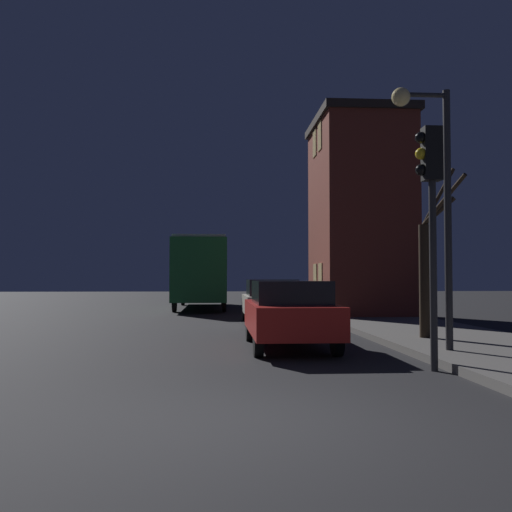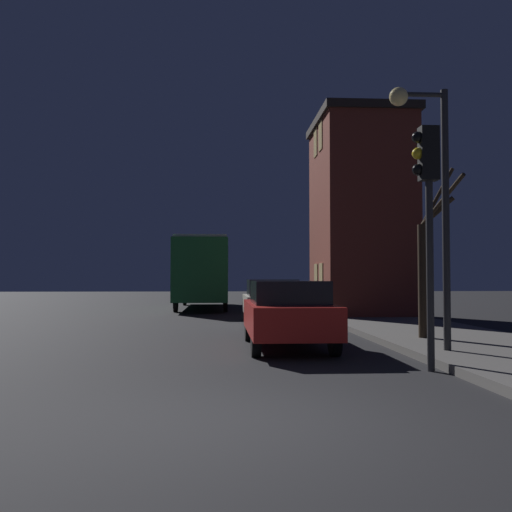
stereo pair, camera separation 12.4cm
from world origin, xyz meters
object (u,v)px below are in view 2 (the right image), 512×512
at_px(traffic_light, 427,194).
at_px(car_near_lane, 287,312).
at_px(car_mid_lane, 271,300).
at_px(bus, 203,268).
at_px(streetlamp, 430,175).
at_px(bare_tree, 426,266).

relative_size(traffic_light, car_near_lane, 0.93).
bearing_deg(car_mid_lane, bus, 104.51).
bearing_deg(traffic_light, streetlamp, 67.61).
height_order(streetlamp, bare_tree, streetlamp).
bearing_deg(bus, traffic_light, -77.80).
bearing_deg(car_near_lane, bare_tree, 8.30).
relative_size(streetlamp, car_near_lane, 1.17).
bearing_deg(car_mid_lane, bare_tree, -63.82).
bearing_deg(traffic_light, car_near_lane, 121.26).
relative_size(bare_tree, car_near_lane, 0.91).
distance_m(streetlamp, car_near_lane, 4.13).
distance_m(traffic_light, bare_tree, 4.09).
xyz_separation_m(bare_tree, car_mid_lane, (-3.05, 6.19, -1.02)).
height_order(bus, car_near_lane, bus).
bearing_deg(bus, bare_tree, -70.84).
distance_m(streetlamp, car_mid_lane, 9.15).
height_order(traffic_light, car_mid_lane, traffic_light).
relative_size(streetlamp, bare_tree, 1.28).
distance_m(streetlamp, bus, 19.19).
xyz_separation_m(streetlamp, bus, (-4.93, 18.49, -1.47)).
bearing_deg(car_near_lane, streetlamp, -34.21).
relative_size(streetlamp, traffic_light, 1.25).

